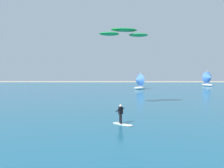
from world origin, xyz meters
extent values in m
cube|color=#1E607F|center=(0.00, 50.88, 0.05)|extent=(160.00, 90.00, 0.10)
cube|color=white|center=(1.05, 15.92, 0.12)|extent=(1.29, 1.31, 0.05)
cylinder|color=black|center=(1.09, 15.71, 0.55)|extent=(0.14, 0.14, 0.80)
cylinder|color=black|center=(1.01, 16.13, 0.55)|extent=(0.14, 0.14, 0.80)
cube|color=black|center=(1.05, 15.92, 1.25)|extent=(0.41, 0.41, 0.60)
sphere|color=beige|center=(1.05, 15.92, 1.66)|extent=(0.22, 0.22, 0.22)
cylinder|color=black|center=(0.84, 15.82, 1.30)|extent=(0.42, 0.42, 0.39)
cylinder|color=black|center=(1.15, 16.13, 1.30)|extent=(0.42, 0.42, 0.39)
ellipsoid|color=white|center=(1.72, 15.24, 0.14)|extent=(0.92, 0.92, 0.08)
ellipsoid|color=#198C3F|center=(1.71, 25.23, 9.50)|extent=(3.66, 2.76, 0.38)
ellipsoid|color=#198C3F|center=(-0.07, 24.73, 8.96)|extent=(2.82, 2.52, 0.38)
ellipsoid|color=#198C3F|center=(3.48, 25.73, 8.96)|extent=(2.82, 2.52, 0.38)
ellipsoid|color=white|center=(28.36, 69.26, 0.48)|extent=(2.87, 4.32, 0.77)
cylinder|color=silver|center=(28.28, 69.44, 2.91)|extent=(0.13, 0.13, 4.09)
cone|color=#3F72CC|center=(28.63, 68.61, 2.71)|extent=(3.86, 2.97, 3.44)
ellipsoid|color=white|center=(6.93, 56.52, 0.44)|extent=(3.60, 3.12, 0.67)
cylinder|color=silver|center=(7.06, 56.62, 2.56)|extent=(0.11, 0.11, 3.57)
cone|color=#3F72CC|center=(6.44, 56.15, 2.38)|extent=(3.05, 3.34, 3.00)
camera|label=1|loc=(0.49, -4.65, 4.53)|focal=39.67mm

